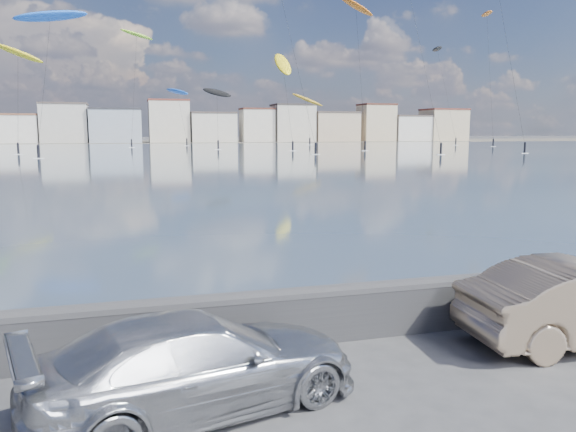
% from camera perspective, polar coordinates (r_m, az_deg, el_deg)
% --- Properties ---
extents(ground, '(700.00, 700.00, 0.00)m').
position_cam_1_polar(ground, '(8.13, 0.91, -20.11)').
color(ground, '#333335').
rests_on(ground, ground).
extents(bay_water, '(500.00, 177.00, 0.00)m').
position_cam_1_polar(bay_water, '(98.43, -14.60, 6.12)').
color(bay_water, '#394967').
rests_on(bay_water, ground).
extents(far_shore_strip, '(500.00, 60.00, 0.00)m').
position_cam_1_polar(far_shore_strip, '(206.88, -15.27, 7.29)').
color(far_shore_strip, '#4C473D').
rests_on(far_shore_strip, ground).
extents(seawall, '(400.00, 0.36, 1.08)m').
position_cam_1_polar(seawall, '(10.30, -3.45, -10.23)').
color(seawall, '#28282B').
rests_on(seawall, ground).
extents(far_buildings, '(240.79, 13.26, 14.60)m').
position_cam_1_polar(far_buildings, '(192.87, -14.90, 9.02)').
color(far_buildings, gray).
rests_on(far_buildings, ground).
extents(car_silver, '(5.07, 3.06, 1.38)m').
position_cam_1_polar(car_silver, '(8.23, -9.23, -14.55)').
color(car_silver, '#B4B7BB').
rests_on(car_silver, ground).
extents(kitesurfer_0, '(9.56, 14.08, 20.09)m').
position_cam_1_polar(kitesurfer_0, '(114.86, -25.75, 14.61)').
color(kitesurfer_0, yellow).
rests_on(kitesurfer_0, ground).
extents(kitesurfer_1, '(9.45, 10.21, 14.75)m').
position_cam_1_polar(kitesurfer_1, '(162.74, 1.99, 11.67)').
color(kitesurfer_1, '#BF8C19').
rests_on(kitesurfer_1, ground).
extents(kitesurfer_2, '(10.99, 11.25, 22.65)m').
position_cam_1_polar(kitesurfer_2, '(97.04, -22.98, 18.11)').
color(kitesurfer_2, blue).
rests_on(kitesurfer_2, ground).
extents(kitesurfer_6, '(7.86, 19.96, 28.39)m').
position_cam_1_polar(kitesurfer_6, '(173.18, 14.94, 16.00)').
color(kitesurfer_6, black).
rests_on(kitesurfer_6, ground).
extents(kitesurfer_8, '(3.75, 17.61, 20.90)m').
position_cam_1_polar(kitesurfer_8, '(122.06, -0.54, 15.12)').
color(kitesurfer_8, yellow).
rests_on(kitesurfer_8, ground).
extents(kitesurfer_9, '(7.08, 17.62, 33.13)m').
position_cam_1_polar(kitesurfer_9, '(126.29, 6.91, 20.29)').
color(kitesurfer_9, orange).
rests_on(kitesurfer_9, ground).
extents(kitesurfer_12, '(8.11, 8.27, 27.67)m').
position_cam_1_polar(kitesurfer_12, '(143.82, -15.13, 17.16)').
color(kitesurfer_12, '#8CD826').
rests_on(kitesurfer_12, ground).
extents(kitesurfer_13, '(7.17, 11.87, 15.77)m').
position_cam_1_polar(kitesurfer_13, '(154.63, -11.20, 12.24)').
color(kitesurfer_13, blue).
rests_on(kitesurfer_13, ground).
extents(kitesurfer_17, '(5.51, 12.52, 33.75)m').
position_cam_1_polar(kitesurfer_17, '(158.09, 19.55, 18.57)').
color(kitesurfer_17, orange).
rests_on(kitesurfer_17, ground).
extents(kitesurfer_20, '(6.87, 10.89, 13.82)m').
position_cam_1_polar(kitesurfer_20, '(125.50, -7.24, 12.22)').
color(kitesurfer_20, black).
rests_on(kitesurfer_20, ground).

